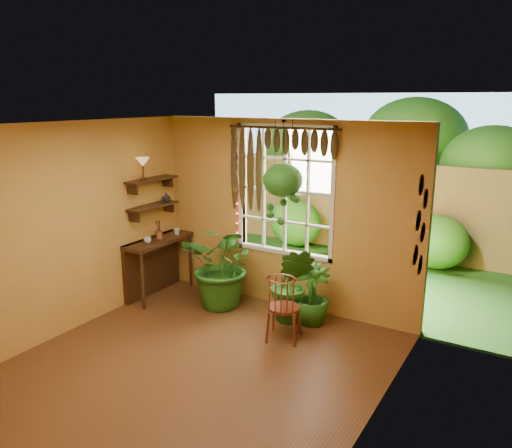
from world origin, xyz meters
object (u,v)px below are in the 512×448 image
(counter_ledge, at_px, (154,259))
(windsor_chair, at_px, (283,317))
(potted_plant_left, at_px, (224,265))
(hanging_basket, at_px, (283,183))
(potted_plant_mid, at_px, (292,285))

(counter_ledge, distance_m, windsor_chair, 2.48)
(potted_plant_left, bearing_deg, hanging_basket, 18.80)
(potted_plant_left, height_order, hanging_basket, hanging_basket)
(potted_plant_left, bearing_deg, potted_plant_mid, 2.41)
(counter_ledge, height_order, potted_plant_left, potted_plant_left)
(counter_ledge, height_order, potted_plant_mid, potted_plant_mid)
(counter_ledge, xyz_separation_m, windsor_chair, (2.44, -0.35, -0.24))
(windsor_chair, height_order, potted_plant_left, potted_plant_left)
(windsor_chair, bearing_deg, potted_plant_left, 142.43)
(counter_ledge, distance_m, hanging_basket, 2.43)
(potted_plant_left, relative_size, potted_plant_mid, 1.19)
(counter_ledge, relative_size, potted_plant_mid, 1.12)
(counter_ledge, xyz_separation_m, potted_plant_mid, (2.30, 0.18, -0.02))
(potted_plant_left, bearing_deg, windsor_chair, -21.60)
(counter_ledge, distance_m, potted_plant_mid, 2.30)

